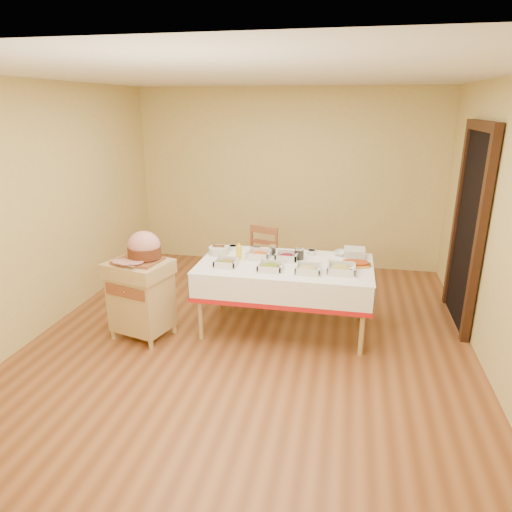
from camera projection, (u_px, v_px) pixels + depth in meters
The scene contains 23 objects.
room_shell at pixel (251, 219), 4.42m from camera, with size 5.00×5.00×5.00m.
doorway at pixel (469, 226), 4.90m from camera, with size 0.09×1.10×2.20m.
dining_table at pixel (285, 277), 4.87m from camera, with size 1.82×1.02×0.76m.
butcher_cart at pixel (141, 295), 4.74m from camera, with size 0.70×0.63×0.84m.
dining_chair at pixel (258, 264), 5.65m from camera, with size 0.52×0.50×0.92m.
ham_on_board at pixel (143, 249), 4.60m from camera, with size 0.47×0.45×0.31m.
serving_dish_a at pixel (226, 263), 4.73m from camera, with size 0.23×0.23×0.10m.
serving_dish_b at pixel (271, 267), 4.62m from camera, with size 0.24×0.24×0.10m.
serving_dish_c at pixel (308, 269), 4.55m from camera, with size 0.25×0.25×0.10m.
serving_dish_d at pixel (341, 269), 4.55m from camera, with size 0.28×0.28×0.11m.
serving_dish_e at pixel (259, 255), 4.97m from camera, with size 0.26×0.25×0.12m.
serving_dish_f at pixel (287, 256), 4.91m from camera, with size 0.24×0.23×0.11m.
small_bowl_left at pixel (233, 248), 5.24m from camera, with size 0.12×0.12×0.05m.
small_bowl_mid at pixel (256, 250), 5.17m from camera, with size 0.12×0.12×0.05m.
small_bowl_right at pixel (312, 252), 5.09m from camera, with size 0.10×0.10×0.05m.
bowl_white_imported at pixel (287, 252), 5.10m from camera, with size 0.15×0.15×0.04m, color silver.
bowl_small_imported at pixel (341, 253), 5.06m from camera, with size 0.15×0.15×0.05m, color silver.
preserve_jar_left at pixel (272, 250), 5.08m from camera, with size 0.09×0.09×0.11m.
preserve_jar_right at pixel (299, 254), 4.92m from camera, with size 0.11×0.11×0.14m.
mustard_bottle at pixel (239, 252), 4.92m from camera, with size 0.06×0.06×0.19m.
bread_basket at pixel (219, 250), 5.10m from camera, with size 0.22×0.22×0.10m.
plate_stack at pixel (354, 253), 4.99m from camera, with size 0.23×0.23×0.10m.
brass_platter at pixel (356, 264), 4.74m from camera, with size 0.31×0.22×0.04m.
Camera 1 is at (0.91, -4.21, 2.36)m, focal length 32.00 mm.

